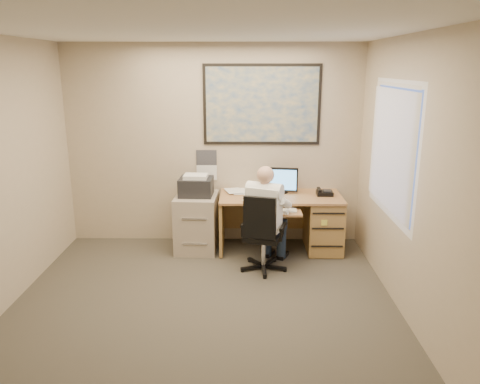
{
  "coord_description": "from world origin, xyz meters",
  "views": [
    {
      "loc": [
        0.42,
        -4.05,
        2.41
      ],
      "look_at": [
        0.37,
        1.3,
        0.95
      ],
      "focal_mm": 35.0,
      "sensor_mm": 36.0,
      "label": 1
    }
  ],
  "objects_px": {
    "desk": "(305,218)",
    "filing_cabinet": "(197,217)",
    "office_chair": "(265,249)",
    "person": "(264,218)"
  },
  "relations": [
    {
      "from": "desk",
      "to": "filing_cabinet",
      "type": "xyz_separation_m",
      "value": [
        -1.45,
        -0.02,
        0.01
      ]
    },
    {
      "from": "desk",
      "to": "filing_cabinet",
      "type": "distance_m",
      "value": 1.45
    },
    {
      "from": "desk",
      "to": "office_chair",
      "type": "xyz_separation_m",
      "value": [
        -0.57,
        -0.71,
        -0.16
      ]
    },
    {
      "from": "desk",
      "to": "filing_cabinet",
      "type": "bearing_deg",
      "value": -179.14
    },
    {
      "from": "desk",
      "to": "person",
      "type": "distance_m",
      "value": 0.88
    },
    {
      "from": "office_chair",
      "to": "person",
      "type": "relative_size",
      "value": 0.76
    },
    {
      "from": "filing_cabinet",
      "to": "person",
      "type": "bearing_deg",
      "value": -32.63
    },
    {
      "from": "desk",
      "to": "filing_cabinet",
      "type": "relative_size",
      "value": 1.54
    },
    {
      "from": "desk",
      "to": "filing_cabinet",
      "type": "height_order",
      "value": "desk"
    },
    {
      "from": "person",
      "to": "office_chair",
      "type": "bearing_deg",
      "value": -56.53
    }
  ]
}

